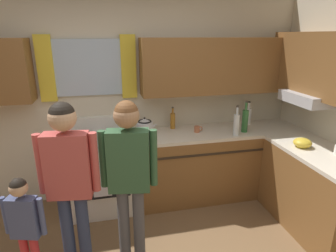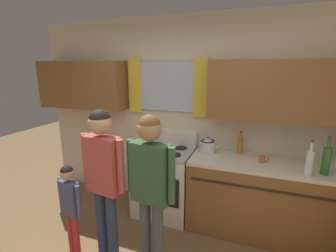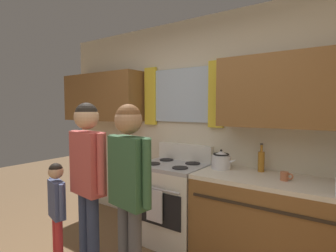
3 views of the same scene
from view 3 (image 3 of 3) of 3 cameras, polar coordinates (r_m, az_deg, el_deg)
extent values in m
cube|color=beige|center=(3.16, 8.82, -0.48)|extent=(4.60, 0.10, 2.60)
cube|color=silver|center=(3.26, 2.86, 6.65)|extent=(0.76, 0.03, 0.65)
cube|color=yellow|center=(3.52, -3.77, 6.44)|extent=(0.18, 0.04, 0.75)
cube|color=yellow|center=(3.03, 10.38, 6.80)|extent=(0.18, 0.04, 0.75)
cube|color=brown|center=(3.99, -14.14, 6.03)|extent=(1.36, 0.32, 0.68)
cube|color=brown|center=(2.72, 30.02, -20.72)|extent=(2.19, 0.62, 0.86)
cube|color=beige|center=(2.57, 30.37, -11.52)|extent=(2.19, 0.62, 0.04)
cube|color=#2D2319|center=(2.32, 29.61, -17.32)|extent=(2.07, 0.01, 0.02)
cube|color=silver|center=(3.17, 1.04, -16.55)|extent=(0.73, 0.62, 0.86)
cube|color=black|center=(2.92, -2.56, -17.40)|extent=(0.61, 0.01, 0.36)
cylinder|color=#ADADB2|center=(2.82, -2.89, -13.38)|extent=(0.61, 0.02, 0.02)
cube|color=#ADADB2|center=(3.05, 1.05, -8.59)|extent=(0.73, 0.62, 0.04)
cube|color=silver|center=(3.25, 3.70, -5.66)|extent=(0.73, 0.08, 0.20)
cylinder|color=black|center=(3.04, -3.31, -8.15)|extent=(0.17, 0.17, 0.01)
cylinder|color=black|center=(2.83, 2.63, -9.04)|extent=(0.17, 0.17, 0.01)
cylinder|color=black|center=(3.25, -0.33, -7.34)|extent=(0.17, 0.17, 0.01)
cylinder|color=black|center=(3.06, 5.37, -8.07)|extent=(0.17, 0.17, 0.01)
cube|color=silver|center=(2.88, -3.00, -16.86)|extent=(0.20, 0.02, 0.34)
cylinder|color=#B27223|center=(2.83, 19.54, -7.32)|extent=(0.06, 0.06, 0.20)
cylinder|color=#B27223|center=(2.80, 19.60, -4.61)|extent=(0.02, 0.02, 0.07)
cylinder|color=#3F382D|center=(2.80, 19.62, -3.74)|extent=(0.03, 0.03, 0.02)
cylinder|color=#B76642|center=(2.58, 23.89, -9.90)|extent=(0.07, 0.07, 0.08)
torus|color=#B76642|center=(2.57, 24.91, -9.89)|extent=(0.06, 0.01, 0.06)
cylinder|color=silver|center=(2.85, 11.41, -7.69)|extent=(0.20, 0.20, 0.14)
cone|color=silver|center=(2.83, 11.44, -5.81)|extent=(0.18, 0.18, 0.05)
sphere|color=black|center=(2.83, 11.45, -5.21)|extent=(0.02, 0.02, 0.02)
cone|color=silver|center=(2.80, 13.89, -7.37)|extent=(0.09, 0.04, 0.07)
torus|color=black|center=(2.83, 11.44, -6.01)|extent=(0.17, 0.17, 0.02)
cylinder|color=#2D3856|center=(2.60, -15.89, -22.48)|extent=(0.11, 0.11, 0.78)
cylinder|color=#2D3856|center=(2.71, -17.54, -21.39)|extent=(0.11, 0.11, 0.78)
cube|color=#BF4C47|center=(2.44, -17.04, -7.66)|extent=(0.38, 0.20, 0.55)
cylinder|color=#BF4C47|center=(2.26, -14.28, -7.97)|extent=(0.07, 0.07, 0.51)
cylinder|color=#BF4C47|center=(2.62, -19.44, -6.43)|extent=(0.07, 0.07, 0.51)
sphere|color=tan|center=(2.39, -17.24, 1.87)|extent=(0.21, 0.21, 0.21)
sphere|color=black|center=(2.39, -17.25, 2.51)|extent=(0.20, 0.20, 0.20)
cylinder|color=#4C4C51|center=(2.39, -9.39, -25.03)|extent=(0.10, 0.10, 0.77)
cube|color=#335938|center=(2.09, -8.46, -9.75)|extent=(0.37, 0.21, 0.55)
cylinder|color=#335938|center=(1.93, -4.59, -10.24)|extent=(0.07, 0.07, 0.50)
cylinder|color=#335938|center=(2.26, -11.76, -8.22)|extent=(0.07, 0.07, 0.50)
sphere|color=#A87A56|center=(2.04, -8.58, 1.26)|extent=(0.21, 0.21, 0.21)
sphere|color=brown|center=(2.04, -8.58, 2.00)|extent=(0.20, 0.20, 0.20)
cylinder|color=red|center=(2.91, -22.48, -22.71)|extent=(0.07, 0.07, 0.50)
cylinder|color=red|center=(2.98, -23.02, -22.00)|extent=(0.07, 0.07, 0.50)
cube|color=#47517A|center=(2.78, -22.99, -14.41)|extent=(0.25, 0.16, 0.35)
cylinder|color=#47517A|center=(2.64, -22.04, -15.06)|extent=(0.04, 0.04, 0.33)
cylinder|color=#47517A|center=(2.92, -23.86, -13.29)|extent=(0.04, 0.04, 0.33)
sphere|color=tan|center=(2.71, -23.14, -9.06)|extent=(0.14, 0.14, 0.14)
sphere|color=black|center=(2.71, -23.15, -8.70)|extent=(0.13, 0.13, 0.13)
camera|label=1|loc=(1.80, -81.75, 17.64)|focal=30.32mm
camera|label=2|loc=(0.77, -85.20, 32.74)|focal=25.74mm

